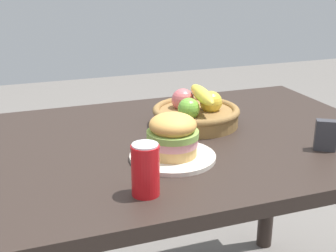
{
  "coord_description": "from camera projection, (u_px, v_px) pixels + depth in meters",
  "views": [
    {
      "loc": [
        -0.45,
        -1.24,
        1.26
      ],
      "look_at": [
        -0.02,
        -0.04,
        0.81
      ],
      "focal_mm": 49.15,
      "sensor_mm": 36.0,
      "label": 1
    }
  ],
  "objects": [
    {
      "name": "dining_table",
      "position": [
        168.0,
        169.0,
        1.44
      ],
      "size": [
        1.4,
        0.9,
        0.75
      ],
      "color": "#2D231E",
      "rests_on": "ground_plane"
    },
    {
      "name": "plate",
      "position": [
        173.0,
        157.0,
        1.27
      ],
      "size": [
        0.24,
        0.24,
        0.01
      ],
      "primitive_type": "cylinder",
      "color": "silver",
      "rests_on": "dining_table"
    },
    {
      "name": "sandwich",
      "position": [
        173.0,
        135.0,
        1.25
      ],
      "size": [
        0.14,
        0.14,
        0.12
      ],
      "color": "#DBAD60",
      "rests_on": "plate"
    },
    {
      "name": "soda_can",
      "position": [
        145.0,
        170.0,
        1.05
      ],
      "size": [
        0.07,
        0.07,
        0.13
      ],
      "color": "red",
      "rests_on": "dining_table"
    },
    {
      "name": "fruit_basket",
      "position": [
        196.0,
        112.0,
        1.52
      ],
      "size": [
        0.29,
        0.29,
        0.14
      ],
      "color": "olive",
      "rests_on": "dining_table"
    },
    {
      "name": "napkin_holder",
      "position": [
        326.0,
        135.0,
        1.32
      ],
      "size": [
        0.07,
        0.06,
        0.09
      ],
      "primitive_type": "cube",
      "rotation": [
        0.0,
        0.0,
        -0.57
      ],
      "color": "#333338",
      "rests_on": "dining_table"
    }
  ]
}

